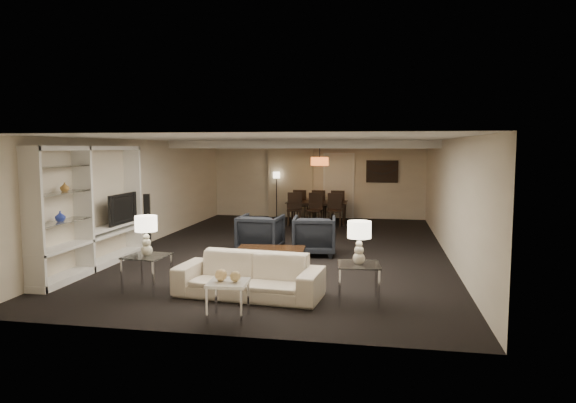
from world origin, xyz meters
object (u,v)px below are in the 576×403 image
(table_lamp_right, at_px, (359,243))
(chair_nr, at_px, (334,210))
(television, at_px, (118,209))
(table_lamp_left, at_px, (146,236))
(vase_blue, at_px, (60,216))
(coffee_table, at_px, (271,260))
(side_table_left, at_px, (147,273))
(chair_fr, at_px, (338,205))
(marble_table, at_px, (228,300))
(floor_speaker, at_px, (147,221))
(chair_nm, at_px, (314,210))
(armchair_left, at_px, (260,234))
(armchair_right, at_px, (314,235))
(vase_amber, at_px, (65,187))
(dining_table, at_px, (317,212))
(chair_fl, at_px, (301,204))
(pendant_light, at_px, (320,161))
(floor_lamp, at_px, (276,195))
(sofa, at_px, (249,275))
(chair_fm, at_px, (320,205))
(side_table_right, at_px, (359,283))
(chair_nl, at_px, (294,209))

(table_lamp_right, relative_size, chair_nr, 0.66)
(table_lamp_right, xyz_separation_m, television, (-5.05, 2.13, 0.16))
(table_lamp_left, bearing_deg, vase_blue, 172.10)
(coffee_table, bearing_deg, side_table_left, -136.74)
(chair_fr, bearing_deg, chair_nr, 89.67)
(marble_table, relative_size, floor_speaker, 0.41)
(chair_nm, bearing_deg, television, -116.80)
(armchair_left, height_order, armchair_right, same)
(side_table_left, distance_m, vase_amber, 2.19)
(floor_speaker, height_order, chair_nm, floor_speaker)
(dining_table, bearing_deg, chair_fl, 131.04)
(pendant_light, bearing_deg, floor_lamp, 133.92)
(armchair_right, height_order, vase_blue, vase_blue)
(side_table_left, relative_size, floor_lamp, 0.41)
(chair_fr, xyz_separation_m, floor_lamp, (-2.07, 0.28, 0.27))
(chair_nr, bearing_deg, dining_table, 130.06)
(vase_blue, distance_m, chair_nm, 7.98)
(vase_amber, bearing_deg, chair_fr, 64.05)
(armchair_right, relative_size, vase_blue, 5.11)
(vase_amber, xyz_separation_m, chair_fr, (4.05, 8.31, -1.15))
(sofa, distance_m, side_table_left, 1.70)
(floor_lamp, bearing_deg, pendant_light, -46.08)
(armchair_left, height_order, vase_blue, vase_blue)
(coffee_table, relative_size, table_lamp_left, 1.94)
(chair_fm, bearing_deg, pendant_light, 100.18)
(coffee_table, relative_size, vase_blue, 6.86)
(coffee_table, relative_size, marble_table, 2.40)
(side_table_left, relative_size, vase_blue, 3.43)
(dining_table, relative_size, chair_fr, 1.92)
(sofa, distance_m, chair_fm, 8.71)
(floor_speaker, bearing_deg, side_table_left, -81.61)
(side_table_right, distance_m, floor_lamp, 9.52)
(marble_table, xyz_separation_m, television, (-3.35, 3.23, 0.80))
(table_lamp_right, bearing_deg, dining_table, 101.47)
(marble_table, bearing_deg, table_lamp_right, 32.91)
(sofa, bearing_deg, vase_blue, -178.10)
(chair_fr, bearing_deg, coffee_table, 84.33)
(television, xyz_separation_m, chair_fl, (2.82, 6.57, -0.58))
(television, distance_m, vase_amber, 1.83)
(television, bearing_deg, chair_nm, -32.92)
(floor_speaker, bearing_deg, pendant_light, 31.68)
(pendant_light, xyz_separation_m, chair_fl, (-0.76, 1.42, -1.43))
(armchair_left, relative_size, side_table_right, 1.49)
(floor_speaker, height_order, chair_fm, floor_speaker)
(armchair_right, distance_m, chair_fr, 5.41)
(dining_table, distance_m, chair_nl, 0.90)
(vase_blue, xyz_separation_m, chair_fm, (3.45, 8.47, -0.66))
(table_lamp_left, xyz_separation_m, chair_fr, (2.37, 8.71, -0.42))
(vase_blue, bearing_deg, armchair_left, 47.81)
(sofa, bearing_deg, chair_nm, 95.34)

